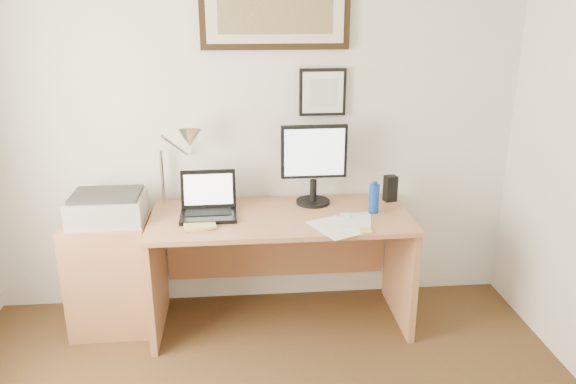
{
  "coord_description": "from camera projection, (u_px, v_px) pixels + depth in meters",
  "views": [
    {
      "loc": [
        -0.09,
        -1.59,
        2.01
      ],
      "look_at": [
        0.18,
        1.43,
        0.97
      ],
      "focal_mm": 35.0,
      "sensor_mm": 36.0,
      "label": 1
    }
  ],
  "objects": [
    {
      "name": "picture_small",
      "position": [
        323.0,
        92.0,
        3.58
      ],
      "size": [
        0.3,
        0.03,
        0.3
      ],
      "color": "black",
      "rests_on": "wall_back"
    },
    {
      "name": "side_cabinet",
      "position": [
        111.0,
        275.0,
        3.54
      ],
      "size": [
        0.5,
        0.4,
        0.73
      ],
      "primitive_type": "cube",
      "color": "#A56A45",
      "rests_on": "floor"
    },
    {
      "name": "desk_lamp",
      "position": [
        187.0,
        141.0,
        3.44
      ],
      "size": [
        0.29,
        0.27,
        0.53
      ],
      "color": "silver",
      "rests_on": "desk"
    },
    {
      "name": "paper_sheet_a",
      "position": [
        335.0,
        227.0,
        3.27
      ],
      "size": [
        0.33,
        0.38,
        0.0
      ],
      "primitive_type": "cube",
      "rotation": [
        0.0,
        0.0,
        0.42
      ],
      "color": "silver",
      "rests_on": "desk"
    },
    {
      "name": "desk",
      "position": [
        280.0,
        244.0,
        3.61
      ],
      "size": [
        1.6,
        0.7,
        0.75
      ],
      "color": "#A56A45",
      "rests_on": "floor"
    },
    {
      "name": "marker_pen",
      "position": [
        358.0,
        215.0,
        3.45
      ],
      "size": [
        0.14,
        0.06,
        0.02
      ],
      "primitive_type": "cylinder",
      "rotation": [
        0.0,
        1.57,
        0.35
      ],
      "color": "white",
      "rests_on": "desk"
    },
    {
      "name": "printer",
      "position": [
        108.0,
        207.0,
        3.4
      ],
      "size": [
        0.44,
        0.34,
        0.18
      ],
      "color": "#9E9EA0",
      "rests_on": "side_cabinet"
    },
    {
      "name": "speaker",
      "position": [
        390.0,
        188.0,
        3.68
      ],
      "size": [
        0.09,
        0.08,
        0.17
      ],
      "primitive_type": "cube",
      "rotation": [
        0.0,
        0.0,
        0.22
      ],
      "color": "black",
      "rests_on": "desk"
    },
    {
      "name": "book",
      "position": [
        183.0,
        224.0,
        3.3
      ],
      "size": [
        0.22,
        0.28,
        0.02
      ],
      "primitive_type": "imported",
      "rotation": [
        0.0,
        0.0,
        0.17
      ],
      "color": "#D3C063",
      "rests_on": "desk"
    },
    {
      "name": "wall_back",
      "position": [
        253.0,
        123.0,
        3.63
      ],
      "size": [
        3.5,
        0.02,
        2.5
      ],
      "primitive_type": "cube",
      "color": "silver",
      "rests_on": "ground"
    },
    {
      "name": "water_bottle",
      "position": [
        374.0,
        199.0,
        3.48
      ],
      "size": [
        0.06,
        0.06,
        0.18
      ],
      "primitive_type": "cylinder",
      "color": "#0C38A0",
      "rests_on": "desk"
    },
    {
      "name": "bottle_cap",
      "position": [
        375.0,
        183.0,
        3.45
      ],
      "size": [
        0.03,
        0.03,
        0.02
      ],
      "primitive_type": "cylinder",
      "color": "#0C38A0",
      "rests_on": "water_bottle"
    },
    {
      "name": "paper_sheet_b",
      "position": [
        355.0,
        221.0,
        3.36
      ],
      "size": [
        0.24,
        0.3,
        0.0
      ],
      "primitive_type": "cube",
      "rotation": [
        0.0,
        0.0,
        -0.22
      ],
      "color": "silver",
      "rests_on": "desk"
    },
    {
      "name": "lcd_monitor",
      "position": [
        314.0,
        161.0,
        3.56
      ],
      "size": [
        0.42,
        0.22,
        0.52
      ],
      "color": "black",
      "rests_on": "desk"
    },
    {
      "name": "laptop",
      "position": [
        208.0,
        206.0,
        3.45
      ],
      "size": [
        0.35,
        0.3,
        0.26
      ],
      "color": "black",
      "rests_on": "desk"
    },
    {
      "name": "sticky_pad",
      "position": [
        365.0,
        230.0,
        3.21
      ],
      "size": [
        0.07,
        0.07,
        0.01
      ],
      "primitive_type": "cube",
      "rotation": [
        0.0,
        0.0,
        -0.05
      ],
      "color": "#D5D165",
      "rests_on": "desk"
    },
    {
      "name": "picture_large",
      "position": [
        275.0,
        10.0,
        3.39
      ],
      "size": [
        0.92,
        0.04,
        0.47
      ],
      "color": "black",
      "rests_on": "wall_back"
    }
  ]
}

